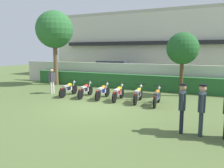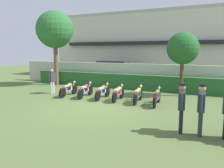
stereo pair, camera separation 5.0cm
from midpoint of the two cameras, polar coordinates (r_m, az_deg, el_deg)
name	(u,v)px [view 1 (the left image)]	position (r m, az deg, el deg)	size (l,w,h in m)	color
ground	(93,107)	(11.27, -4.86, -5.91)	(60.00, 60.00, 0.00)	#566B38
building	(162,45)	(24.88, 12.53, 9.53)	(22.77, 6.50, 6.69)	beige
compound_wall	(137,76)	(17.18, 6.36, 2.11)	(21.63, 0.30, 1.82)	beige
hedge_row	(134,82)	(16.57, 5.56, 0.58)	(17.31, 0.70, 1.07)	#28602D
parked_car	(115,71)	(20.66, 0.58, 3.29)	(4.56, 2.20, 1.89)	black
tree_near_inspector	(55,30)	(19.01, -14.46, 13.13)	(2.97, 2.97, 5.96)	brown
tree_far_side	(183,49)	(14.39, 17.40, 8.52)	(1.94, 1.94, 3.90)	#4C3823
motorcycle_in_row_0	(68,89)	(14.19, -11.11, -1.22)	(0.60, 1.91, 0.95)	black
motorcycle_in_row_1	(85,90)	(13.65, -6.89, -1.51)	(0.60, 1.92, 0.95)	black
motorcycle_in_row_2	(103,91)	(13.11, -2.53, -1.88)	(0.60, 1.90, 0.95)	black
motorcycle_in_row_3	(118,93)	(12.65, 1.47, -2.26)	(0.60, 1.84, 0.94)	black
motorcycle_in_row_4	(138,94)	(12.26, 6.53, -2.62)	(0.60, 1.94, 0.96)	black
motorcycle_in_row_5	(157,97)	(11.80, 11.22, -3.16)	(0.60, 1.93, 0.96)	black
inspector_person	(52,79)	(15.17, -15.10, 1.19)	(0.22, 0.66, 1.62)	silver
officer_0	(182,104)	(7.97, 17.24, -4.86)	(0.27, 0.67, 1.69)	black
officer_1	(202,106)	(7.88, 21.69, -5.10)	(0.24, 0.68, 1.72)	#28333D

